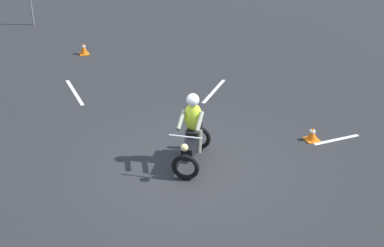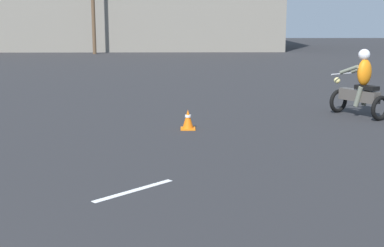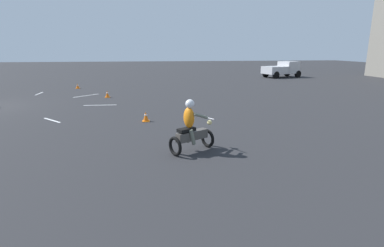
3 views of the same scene
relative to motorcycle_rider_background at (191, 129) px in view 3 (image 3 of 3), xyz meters
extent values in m
torus|color=black|center=(-0.35, 0.59, -0.43)|extent=(0.57, 0.40, 0.60)
torus|color=black|center=(0.32, -0.53, -0.43)|extent=(0.57, 0.40, 0.60)
cube|color=#4C4742|center=(-0.02, 0.03, -0.21)|extent=(0.77, 1.07, 0.28)
cube|color=black|center=(0.10, -0.16, 0.01)|extent=(0.51, 0.61, 0.10)
cylinder|color=silver|center=(-0.33, 0.54, 0.27)|extent=(0.62, 0.39, 0.04)
sphere|color=#F2E08C|center=(-0.39, 0.66, 0.09)|extent=(0.22, 0.22, 0.16)
ellipsoid|color=orange|center=(0.04, -0.07, 0.37)|extent=(0.49, 0.45, 0.64)
cylinder|color=slate|center=(0.06, 0.29, 0.42)|extent=(0.36, 0.52, 0.27)
cylinder|color=slate|center=(-0.28, 0.08, 0.42)|extent=(0.36, 0.52, 0.27)
cylinder|color=slate|center=(0.15, 0.02, -0.21)|extent=(0.23, 0.27, 0.51)
cylinder|color=slate|center=(-0.09, -0.13, -0.21)|extent=(0.23, 0.27, 0.51)
sphere|color=silver|center=(0.02, -0.04, 0.79)|extent=(0.38, 0.38, 0.28)
cylinder|color=black|center=(-22.85, 15.21, -0.35)|extent=(0.46, 0.80, 0.76)
cylinder|color=black|center=(-24.48, 14.70, -0.35)|extent=(0.46, 0.80, 0.76)
cylinder|color=black|center=(-21.93, 12.25, -0.35)|extent=(0.46, 0.80, 0.76)
cylinder|color=black|center=(-23.56, 11.74, -0.35)|extent=(0.46, 0.80, 0.76)
cube|color=#B7B7BC|center=(-22.91, 12.52, 0.10)|extent=(2.53, 2.86, 0.80)
cube|color=#B7B7BC|center=(-23.47, 14.33, 0.35)|extent=(2.29, 2.09, 1.30)
cube|color=black|center=(-23.66, 14.95, 0.70)|extent=(1.66, 0.62, 0.56)
cube|color=orange|center=(-4.24, -1.43, -0.71)|extent=(0.32, 0.32, 0.03)
cone|color=orange|center=(-4.24, -1.43, -0.49)|extent=(0.24, 0.24, 0.41)
cylinder|color=white|center=(-4.24, -1.43, -0.43)|extent=(0.13, 0.13, 0.05)
cube|color=orange|center=(-16.38, -6.97, -0.71)|extent=(0.32, 0.32, 0.03)
cone|color=orange|center=(-16.38, -6.97, -0.52)|extent=(0.24, 0.24, 0.36)
cylinder|color=white|center=(-16.38, -6.97, -0.46)|extent=(0.13, 0.13, 0.05)
cube|color=orange|center=(-11.36, -3.99, -0.71)|extent=(0.32, 0.32, 0.03)
cone|color=orange|center=(-11.36, -3.99, -0.49)|extent=(0.24, 0.24, 0.41)
cylinder|color=white|center=(-11.36, -3.99, -0.43)|extent=(0.13, 0.13, 0.05)
cube|color=silver|center=(-5.05, -5.63, -0.72)|extent=(1.07, 1.03, 0.01)
cube|color=silver|center=(-8.55, -4.05, -0.72)|extent=(0.16, 1.82, 0.01)
cube|color=silver|center=(-12.34, -5.54, -0.72)|extent=(1.49, 1.50, 0.01)
cube|color=silver|center=(-13.84, -9.06, -0.72)|extent=(1.46, 0.12, 0.01)
camera|label=1|loc=(-17.92, -7.12, 5.56)|focal=50.00mm
camera|label=2|loc=(-4.36, -12.86, 1.69)|focal=50.00mm
camera|label=3|loc=(8.80, -1.23, 2.41)|focal=28.00mm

